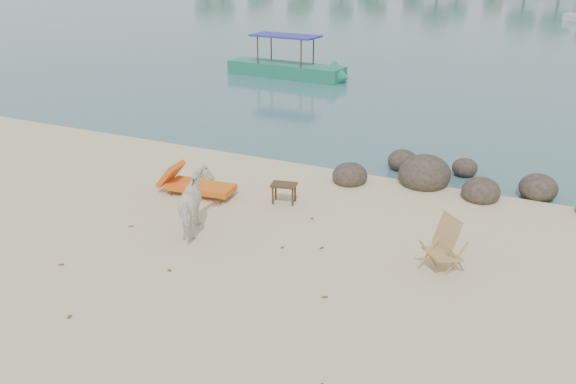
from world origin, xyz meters
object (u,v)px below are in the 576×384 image
object	(u,v)px
lounge_chair	(201,184)
boat_near	(286,42)
cow	(197,205)
deck_chair	(443,248)
boulders	(443,179)
side_table	(284,195)

from	to	relation	value
lounge_chair	boat_near	distance (m)	14.47
cow	lounge_chair	world-z (taller)	cow
boat_near	deck_chair	bearing A→B (deg)	-51.71
boat_near	boulders	bearing A→B (deg)	-44.90
cow	side_table	distance (m)	2.28
boulders	boat_near	size ratio (longest dim) A/B	0.96
lounge_chair	boat_near	xyz separation A→B (m)	(-4.25, 13.78, 1.25)
deck_chair	side_table	bearing A→B (deg)	-157.25
cow	lounge_chair	bearing A→B (deg)	-86.28
boulders	boat_near	xyz separation A→B (m)	(-9.30, 10.74, 1.37)
boat_near	cow	bearing A→B (deg)	-67.03
deck_chair	boat_near	bearing A→B (deg)	168.12
side_table	deck_chair	distance (m)	4.11
lounge_chair	deck_chair	xyz separation A→B (m)	(5.79, -1.08, 0.17)
lounge_chair	deck_chair	bearing A→B (deg)	-14.47
lounge_chair	boulders	bearing A→B (deg)	27.15
boulders	lounge_chair	distance (m)	5.89
side_table	boulders	bearing A→B (deg)	28.47
side_table	lounge_chair	distance (m)	2.01
lounge_chair	side_table	bearing A→B (deg)	7.91
boat_near	lounge_chair	bearing A→B (deg)	-68.62
side_table	deck_chair	bearing A→B (deg)	-33.33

